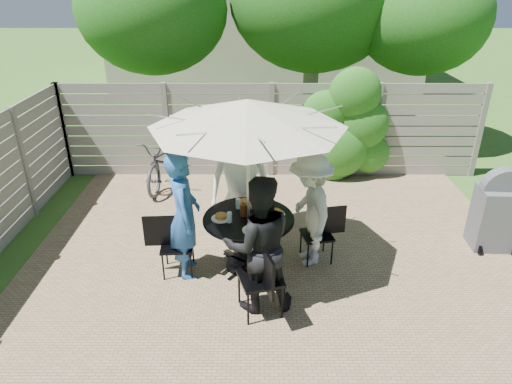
{
  "coord_description": "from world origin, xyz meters",
  "views": [
    {
      "loc": [
        -0.27,
        -5.39,
        3.67
      ],
      "look_at": [
        -0.28,
        0.05,
        1.04
      ],
      "focal_mm": 32.0,
      "sensor_mm": 36.0,
      "label": 1
    }
  ],
  "objects_px": {
    "patio_table": "(249,232)",
    "bicycle": "(164,160)",
    "person_left": "(184,216)",
    "chair_front": "(261,292)",
    "umbrella": "(248,113)",
    "chair_back": "(240,217)",
    "plate_extra": "(266,225)",
    "syrup_jug": "(243,210)",
    "glass_front": "(260,221)",
    "person_front": "(259,245)",
    "bbq_grill": "(497,213)",
    "plate_front": "(253,229)",
    "coffee_cup": "(253,205)",
    "plate_back": "(245,203)",
    "person_back": "(240,182)",
    "person_right": "(310,210)",
    "plate_left": "(221,217)",
    "glass_back": "(238,204)",
    "plate_right": "(275,213)",
    "chair_right": "(317,245)",
    "glass_left": "(230,217)"
  },
  "relations": [
    {
      "from": "person_right",
      "to": "bbq_grill",
      "type": "height_order",
      "value": "person_right"
    },
    {
      "from": "chair_front",
      "to": "plate_front",
      "type": "bearing_deg",
      "value": -7.27
    },
    {
      "from": "person_back",
      "to": "person_front",
      "type": "distance_m",
      "value": 1.66
    },
    {
      "from": "person_left",
      "to": "chair_front",
      "type": "xyz_separation_m",
      "value": [
        0.97,
        -0.82,
        -0.57
      ]
    },
    {
      "from": "person_back",
      "to": "person_front",
      "type": "relative_size",
      "value": 1.06
    },
    {
      "from": "glass_front",
      "to": "person_front",
      "type": "bearing_deg",
      "value": -91.29
    },
    {
      "from": "patio_table",
      "to": "glass_left",
      "type": "xyz_separation_m",
      "value": [
        -0.24,
        -0.14,
        0.31
      ]
    },
    {
      "from": "syrup_jug",
      "to": "coffee_cup",
      "type": "relative_size",
      "value": 1.33
    },
    {
      "from": "chair_back",
      "to": "plate_back",
      "type": "bearing_deg",
      "value": -2.66
    },
    {
      "from": "chair_back",
      "to": "glass_left",
      "type": "relative_size",
      "value": 5.92
    },
    {
      "from": "plate_back",
      "to": "syrup_jug",
      "type": "bearing_deg",
      "value": -91.82
    },
    {
      "from": "syrup_jug",
      "to": "plate_front",
      "type": "bearing_deg",
      "value": -72.55
    },
    {
      "from": "patio_table",
      "to": "plate_extra",
      "type": "height_order",
      "value": "plate_extra"
    },
    {
      "from": "person_front",
      "to": "person_right",
      "type": "distance_m",
      "value": 1.17
    },
    {
      "from": "plate_left",
      "to": "bbq_grill",
      "type": "relative_size",
      "value": 0.21
    },
    {
      "from": "chair_right",
      "to": "coffee_cup",
      "type": "xyz_separation_m",
      "value": [
        -0.89,
        0.08,
        0.59
      ]
    },
    {
      "from": "plate_back",
      "to": "glass_back",
      "type": "height_order",
      "value": "glass_back"
    },
    {
      "from": "person_front",
      "to": "bbq_grill",
      "type": "distance_m",
      "value": 3.68
    },
    {
      "from": "plate_right",
      "to": "syrup_jug",
      "type": "xyz_separation_m",
      "value": [
        -0.42,
        -0.02,
        0.06
      ]
    },
    {
      "from": "glass_front",
      "to": "plate_left",
      "type": "bearing_deg",
      "value": 159.95
    },
    {
      "from": "plate_extra",
      "to": "chair_front",
      "type": "bearing_deg",
      "value": -95.81
    },
    {
      "from": "umbrella",
      "to": "chair_back",
      "type": "distance_m",
      "value": 2.15
    },
    {
      "from": "patio_table",
      "to": "bicycle",
      "type": "relative_size",
      "value": 0.73
    },
    {
      "from": "syrup_jug",
      "to": "glass_back",
      "type": "bearing_deg",
      "value": 111.22
    },
    {
      "from": "person_front",
      "to": "plate_front",
      "type": "distance_m",
      "value": 0.47
    },
    {
      "from": "bicycle",
      "to": "person_left",
      "type": "bearing_deg",
      "value": -67.44
    },
    {
      "from": "umbrella",
      "to": "glass_front",
      "type": "bearing_deg",
      "value": -58.87
    },
    {
      "from": "person_left",
      "to": "chair_right",
      "type": "relative_size",
      "value": 2.09
    },
    {
      "from": "person_left",
      "to": "plate_back",
      "type": "relative_size",
      "value": 6.63
    },
    {
      "from": "plate_back",
      "to": "bicycle",
      "type": "bearing_deg",
      "value": 123.5
    },
    {
      "from": "plate_front",
      "to": "coffee_cup",
      "type": "xyz_separation_m",
      "value": [
        0.01,
        0.59,
        0.04
      ]
    },
    {
      "from": "umbrella",
      "to": "glass_back",
      "type": "distance_m",
      "value": 1.35
    },
    {
      "from": "person_front",
      "to": "coffee_cup",
      "type": "distance_m",
      "value": 1.05
    },
    {
      "from": "glass_front",
      "to": "patio_table",
      "type": "bearing_deg",
      "value": 121.13
    },
    {
      "from": "bicycle",
      "to": "person_back",
      "type": "bearing_deg",
      "value": -45.29
    },
    {
      "from": "chair_front",
      "to": "plate_back",
      "type": "height_order",
      "value": "chair_front"
    },
    {
      "from": "plate_left",
      "to": "glass_back",
      "type": "height_order",
      "value": "glass_back"
    },
    {
      "from": "plate_back",
      "to": "plate_extra",
      "type": "bearing_deg",
      "value": -65.62
    },
    {
      "from": "chair_right",
      "to": "plate_right",
      "type": "distance_m",
      "value": 0.82
    },
    {
      "from": "glass_back",
      "to": "bicycle",
      "type": "height_order",
      "value": "bicycle"
    },
    {
      "from": "person_left",
      "to": "coffee_cup",
      "type": "xyz_separation_m",
      "value": [
        0.88,
        0.36,
        -0.02
      ]
    },
    {
      "from": "patio_table",
      "to": "plate_left",
      "type": "xyz_separation_m",
      "value": [
        -0.36,
        -0.06,
        0.26
      ]
    },
    {
      "from": "chair_front",
      "to": "syrup_jug",
      "type": "height_order",
      "value": "chair_front"
    },
    {
      "from": "glass_back",
      "to": "plate_right",
      "type": "bearing_deg",
      "value": -20.05
    },
    {
      "from": "chair_right",
      "to": "coffee_cup",
      "type": "distance_m",
      "value": 1.07
    },
    {
      "from": "chair_back",
      "to": "plate_front",
      "type": "relative_size",
      "value": 3.19
    },
    {
      "from": "chair_front",
      "to": "bicycle",
      "type": "relative_size",
      "value": 0.53
    },
    {
      "from": "coffee_cup",
      "to": "person_front",
      "type": "bearing_deg",
      "value": -86.31
    },
    {
      "from": "person_left",
      "to": "person_front",
      "type": "relative_size",
      "value": 1.0
    },
    {
      "from": "plate_extra",
      "to": "syrup_jug",
      "type": "xyz_separation_m",
      "value": [
        -0.29,
        0.31,
        0.06
      ]
    }
  ]
}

